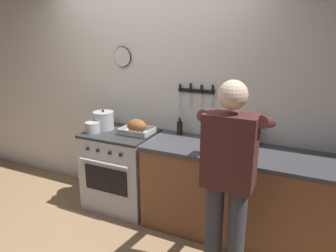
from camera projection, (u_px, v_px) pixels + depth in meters
The scene contains 11 objects.
wall_back at pixel (152, 93), 3.59m from camera, with size 6.00×0.13×2.60m.
counter_block at pixel (245, 195), 3.03m from camera, with size 2.03×0.65×0.90m.
stove at pixel (122, 169), 3.61m from camera, with size 0.76×0.67×0.90m.
person_cook at pixel (229, 173), 2.35m from camera, with size 0.51×0.63×1.66m.
roasting_pan at pixel (137, 127), 3.41m from camera, with size 0.35×0.26×0.17m.
stock_pot at pixel (104, 120), 3.58m from camera, with size 0.24×0.24×0.23m.
saucepan at pixel (93, 127), 3.45m from camera, with size 0.16×0.16×0.12m.
cutting_board at pixel (235, 154), 2.84m from camera, with size 0.36×0.24×0.02m, color tan.
bottle_cooking_oil at pixel (217, 134), 3.07m from camera, with size 0.06×0.06×0.27m.
bottle_soy_sauce at pixel (180, 128), 3.39m from camera, with size 0.06×0.06×0.19m.
bottle_olive_oil at pixel (257, 132), 3.05m from camera, with size 0.07×0.07×0.31m.
Camera 1 is at (1.68, -1.78, 1.97)m, focal length 33.42 mm.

